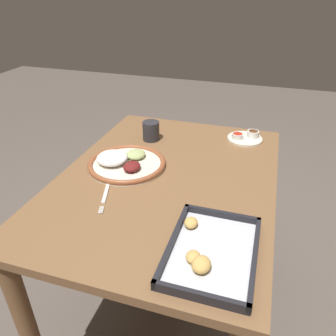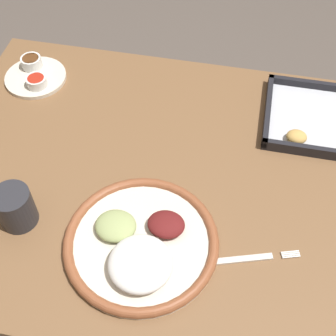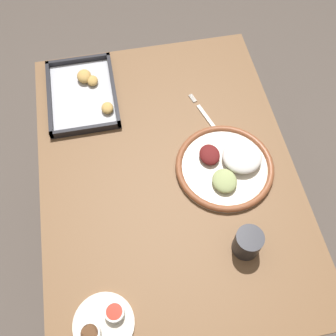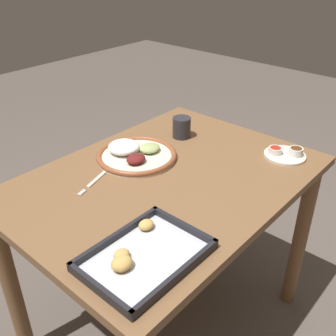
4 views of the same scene
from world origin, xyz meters
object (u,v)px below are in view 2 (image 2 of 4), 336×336
saucer_plate (35,75)px  drinking_cup (15,208)px  baking_tray (334,123)px  fork (244,259)px  dinner_plate (141,244)px

saucer_plate → drinking_cup: (0.12, -0.40, 0.03)m
saucer_plate → baking_tray: 0.74m
fork → drinking_cup: 0.45m
dinner_plate → drinking_cup: bearing=176.7°
saucer_plate → baking_tray: (0.74, -0.02, -0.00)m
saucer_plate → baking_tray: bearing=-1.3°
dinner_plate → drinking_cup: size_ratio=3.54×
saucer_plate → drinking_cup: size_ratio=1.83×
baking_tray → drinking_cup: bearing=-148.1°
saucer_plate → baking_tray: same height
baking_tray → drinking_cup: 0.73m
dinner_plate → fork: dinner_plate is taller
fork → saucer_plate: 0.70m
dinner_plate → baking_tray: bearing=47.5°
fork → saucer_plate: size_ratio=1.22×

